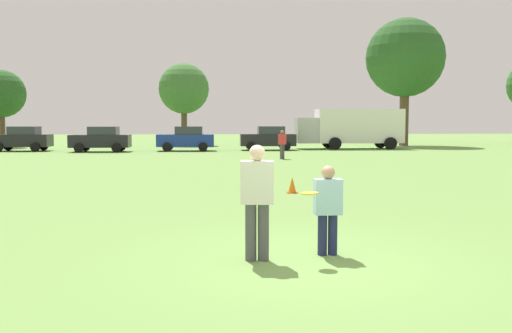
{
  "coord_description": "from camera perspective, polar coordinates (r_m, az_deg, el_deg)",
  "views": [
    {
      "loc": [
        -1.41,
        -8.17,
        2.14
      ],
      "look_at": [
        -0.54,
        2.75,
        1.26
      ],
      "focal_mm": 38.87,
      "sensor_mm": 36.0,
      "label": 1
    }
  ],
  "objects": [
    {
      "name": "ground_plane",
      "position": [
        8.56,
        5.13,
        -9.88
      ],
      "size": [
        181.66,
        181.66,
        0.0
      ],
      "primitive_type": "plane",
      "color": "#6B9347"
    },
    {
      "name": "parked_car_center",
      "position": [
        41.44,
        -15.66,
        2.74
      ],
      "size": [
        4.21,
        2.24,
        1.82
      ],
      "color": "black",
      "rests_on": "ground"
    },
    {
      "name": "tree_center_elm",
      "position": [
        52.32,
        -24.75,
        6.8
      ],
      "size": [
        4.06,
        4.06,
        6.59
      ],
      "color": "brown",
      "rests_on": "ground"
    },
    {
      "name": "tree_east_birch",
      "position": [
        52.36,
        -7.44,
        7.92
      ],
      "size": [
        4.67,
        4.67,
        7.59
      ],
      "color": "brown",
      "rests_on": "ground"
    },
    {
      "name": "frisbee",
      "position": [
        8.47,
        5.54,
        -2.77
      ],
      "size": [
        0.27,
        0.27,
        0.04
      ],
      "color": "yellow"
    },
    {
      "name": "parked_car_near_right",
      "position": [
        42.47,
        1.29,
        2.95
      ],
      "size": [
        4.21,
        2.24,
        1.82
      ],
      "color": "black",
      "rests_on": "ground"
    },
    {
      "name": "bystander_sideline_watcher",
      "position": [
        32.2,
        2.71,
        2.45
      ],
      "size": [
        0.51,
        0.51,
        1.67
      ],
      "color": "#4C4C51",
      "rests_on": "ground"
    },
    {
      "name": "player_defender",
      "position": [
        8.96,
        7.4,
        -3.99
      ],
      "size": [
        0.44,
        0.25,
        1.44
      ],
      "color": "#1E234C",
      "rests_on": "ground"
    },
    {
      "name": "tree_east_oak",
      "position": [
        52.78,
        15.11,
        10.71
      ],
      "size": [
        7.08,
        7.08,
        11.5
      ],
      "color": "brown",
      "rests_on": "ground"
    },
    {
      "name": "box_truck",
      "position": [
        45.22,
        9.75,
        4.03
      ],
      "size": [
        8.52,
        3.06,
        3.18
      ],
      "color": "white",
      "rests_on": "ground"
    },
    {
      "name": "parked_car_mid_right",
      "position": [
        41.54,
        -7.18,
        2.88
      ],
      "size": [
        4.21,
        2.24,
        1.82
      ],
      "color": "navy",
      "rests_on": "ground"
    },
    {
      "name": "parked_car_mid_left",
      "position": [
        44.48,
        -22.95,
        2.66
      ],
      "size": [
        4.21,
        2.24,
        1.82
      ],
      "color": "black",
      "rests_on": "ground"
    },
    {
      "name": "traffic_cone",
      "position": [
        16.78,
        3.75,
        -1.95
      ],
      "size": [
        0.32,
        0.32,
        0.48
      ],
      "color": "#D8590C",
      "rests_on": "ground"
    },
    {
      "name": "player_thrower",
      "position": [
        8.5,
        0.12,
        -3.03
      ],
      "size": [
        0.53,
        0.34,
        1.79
      ],
      "color": "#4C4C51",
      "rests_on": "ground"
    }
  ]
}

